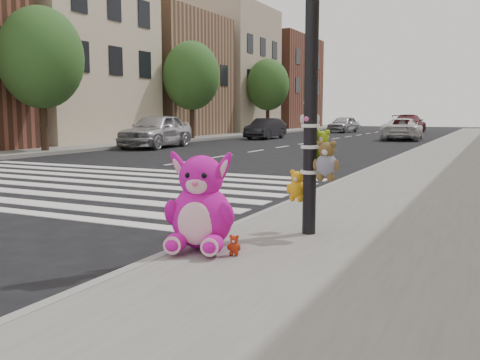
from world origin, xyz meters
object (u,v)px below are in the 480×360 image
Objects in this scene: pink_bunny at (201,209)px; red_teddy at (234,245)px; car_dark_far at (266,129)px; car_silver_far at (156,131)px; car_white_near at (403,129)px; signal_pole at (313,101)px.

pink_bunny reaches higher than red_teddy.
red_teddy is 0.06× the size of car_dark_far.
car_dark_far reaches higher than pink_bunny.
red_teddy is 0.05× the size of car_silver_far.
car_white_near reaches higher than pink_bunny.
car_dark_far is at bearing 75.79° from car_silver_far.
signal_pole is 26.30m from car_dark_far.
car_dark_far is at bearing 96.83° from pink_bunny.
red_teddy is at bearing -68.27° from car_dark_far.
car_silver_far reaches higher than red_teddy.
car_white_near is (-2.35, 27.53, 0.06)m from pink_bunny.
car_dark_far is (-10.87, 23.92, -1.10)m from signal_pole.
pink_bunny is at bearing 90.55° from car_white_near.
pink_bunny is 0.24× the size of car_white_near.
car_silver_far is at bearing 111.28° from pink_bunny.
red_teddy is at bearing -59.72° from car_silver_far.
car_silver_far reaches higher than pink_bunny.
car_white_near is (7.70, 2.36, 0.01)m from car_dark_far.
car_silver_far is at bearing 130.49° from signal_pole.
signal_pole is 1.88m from pink_bunny.
car_white_near reaches higher than red_teddy.
signal_pole is at bearing -56.34° from car_silver_far.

